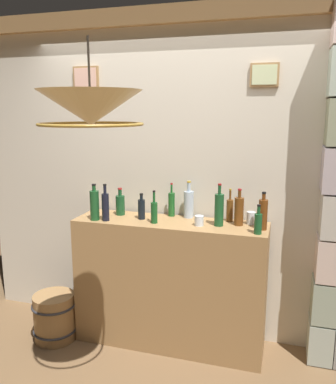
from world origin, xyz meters
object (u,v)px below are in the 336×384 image
at_px(liquor_bottle_gin, 258,223).
at_px(liquor_bottle_whiskey, 172,204).
at_px(liquor_bottle_rye, 105,206).
at_px(liquor_bottle_rum, 219,209).
at_px(liquor_bottle_mezcal, 95,205).
at_px(glass_tumbler_rocks, 251,218).
at_px(pendant_lamp, 90,109).
at_px(wooden_barrel, 55,317).
at_px(liquor_bottle_vermouth, 120,204).
at_px(liquor_bottle_sherry, 239,211).
at_px(glass_tumbler_highball, 199,221).
at_px(liquor_bottle_vodka, 230,210).
at_px(liquor_bottle_bourbon, 154,212).
at_px(liquor_bottle_brandy, 189,204).
at_px(liquor_bottle_amaro, 141,209).
at_px(liquor_bottle_scotch, 263,214).

xyz_separation_m(liquor_bottle_gin, liquor_bottle_whiskey, (-0.73, 0.30, 0.02)).
xyz_separation_m(liquor_bottle_rye, liquor_bottle_rum, (0.90, 0.12, 0.01)).
xyz_separation_m(liquor_bottle_mezcal, glass_tumbler_rocks, (1.22, 0.24, -0.08)).
xyz_separation_m(pendant_lamp, wooden_barrel, (-0.81, 0.76, -1.74)).
height_order(liquor_bottle_vermouth, liquor_bottle_sherry, liquor_bottle_sherry).
height_order(glass_tumbler_highball, pendant_lamp, pendant_lamp).
relative_size(liquor_bottle_vodka, glass_tumbler_rocks, 2.71).
bearing_deg(liquor_bottle_bourbon, liquor_bottle_rye, -173.45).
distance_m(liquor_bottle_brandy, liquor_bottle_whiskey, 0.15).
xyz_separation_m(liquor_bottle_brandy, liquor_bottle_rum, (0.28, -0.17, 0.01)).
bearing_deg(wooden_barrel, glass_tumbler_highball, 8.62).
distance_m(liquor_bottle_amaro, liquor_bottle_rum, 0.64).
height_order(liquor_bottle_vermouth, pendant_lamp, pendant_lamp).
bearing_deg(liquor_bottle_rum, wooden_barrel, -170.62).
xyz_separation_m(liquor_bottle_bourbon, liquor_bottle_mezcal, (-0.49, -0.05, 0.03)).
distance_m(liquor_bottle_sherry, liquor_bottle_rum, 0.16).
bearing_deg(wooden_barrel, liquor_bottle_bourbon, 10.08).
distance_m(liquor_bottle_amaro, liquor_bottle_mezcal, 0.38).
distance_m(liquor_bottle_brandy, liquor_bottle_scotch, 0.63).
bearing_deg(glass_tumbler_highball, liquor_bottle_scotch, 4.35).
distance_m(liquor_bottle_brandy, glass_tumbler_highball, 0.26).
xyz_separation_m(liquor_bottle_brandy, liquor_bottle_vermouth, (-0.58, -0.08, -0.03)).
height_order(liquor_bottle_rye, liquor_bottle_bourbon, liquor_bottle_rye).
bearing_deg(liquor_bottle_vodka, glass_tumbler_rocks, -11.64).
relative_size(liquor_bottle_rye, pendant_lamp, 0.53).
height_order(liquor_bottle_brandy, liquor_bottle_bourbon, liquor_bottle_brandy).
xyz_separation_m(liquor_bottle_bourbon, liquor_bottle_scotch, (0.83, 0.07, 0.03)).
distance_m(liquor_bottle_rum, wooden_barrel, 1.70).
height_order(liquor_bottle_amaro, liquor_bottle_whiskey, liquor_bottle_whiskey).
distance_m(liquor_bottle_whiskey, wooden_barrel, 1.40).
distance_m(liquor_bottle_sherry, liquor_bottle_mezcal, 1.15).
distance_m(liquor_bottle_brandy, wooden_barrel, 1.51).
xyz_separation_m(liquor_bottle_gin, liquor_bottle_vodka, (-0.24, 0.27, 0.01)).
relative_size(liquor_bottle_rye, liquor_bottle_gin, 1.39).
bearing_deg(liquor_bottle_brandy, liquor_bottle_vodka, -2.79).
xyz_separation_m(liquor_bottle_amaro, glass_tumbler_highball, (0.49, -0.05, -0.05)).
relative_size(liquor_bottle_brandy, liquor_bottle_rum, 0.93).
xyz_separation_m(liquor_bottle_vermouth, liquor_bottle_vodka, (0.92, 0.06, 0.00)).
bearing_deg(liquor_bottle_amaro, liquor_bottle_whiskey, 38.12).
height_order(liquor_bottle_whiskey, wooden_barrel, liquor_bottle_whiskey).
relative_size(liquor_bottle_brandy, liquor_bottle_gin, 1.42).
bearing_deg(liquor_bottle_vermouth, liquor_bottle_scotch, -4.41).
bearing_deg(liquor_bottle_vermouth, liquor_bottle_gin, -10.28).
relative_size(liquor_bottle_gin, liquor_bottle_bourbon, 0.83).
xyz_separation_m(liquor_bottle_amaro, liquor_bottle_bourbon, (0.14, -0.08, 0.01)).
distance_m(liquor_bottle_sherry, glass_tumbler_rocks, 0.12).
relative_size(liquor_bottle_brandy, liquor_bottle_vermouth, 1.32).
xyz_separation_m(liquor_bottle_vodka, wooden_barrel, (-1.42, -0.37, -0.96)).
xyz_separation_m(liquor_bottle_mezcal, glass_tumbler_highball, (0.84, 0.08, -0.09)).
relative_size(liquor_bottle_vermouth, liquor_bottle_rum, 0.70).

